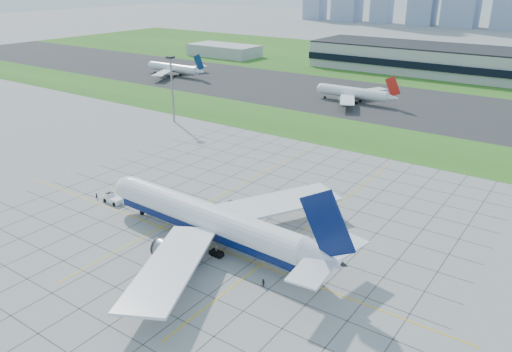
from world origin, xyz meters
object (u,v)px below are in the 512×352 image
(crew_far, at_px, (263,283))
(airliner, at_px, (209,220))
(distant_jet_1, at_px, (355,93))
(distant_jet_0, at_px, (174,68))
(light_mast, at_px, (172,81))
(crew_near, at_px, (97,196))
(pushback_tug, at_px, (113,199))

(crew_far, bearing_deg, airliner, -178.46)
(crew_far, relative_size, distant_jet_1, 0.04)
(distant_jet_0, bearing_deg, airliner, -44.04)
(light_mast, height_order, crew_near, light_mast)
(airliner, xyz_separation_m, distant_jet_0, (-140.66, 136.02, -1.06))
(airliner, height_order, distant_jet_0, airliner)
(airliner, relative_size, crew_far, 40.73)
(pushback_tug, height_order, distant_jet_0, distant_jet_0)
(airliner, distance_m, crew_far, 20.64)
(pushback_tug, distance_m, distant_jet_1, 134.95)
(crew_far, bearing_deg, light_mast, 163.81)
(crew_far, relative_size, distant_jet_0, 0.04)
(pushback_tug, relative_size, distant_jet_0, 0.20)
(crew_near, xyz_separation_m, distant_jet_0, (-101.65, 135.44, 3.67))
(light_mast, height_order, distant_jet_1, light_mast)
(light_mast, relative_size, crew_far, 15.97)
(light_mast, height_order, pushback_tug, light_mast)
(airliner, bearing_deg, crew_near, -178.55)
(crew_far, xyz_separation_m, distant_jet_0, (-159.48, 143.04, 3.68))
(crew_far, xyz_separation_m, distant_jet_1, (-47.71, 143.43, 3.68))
(crew_near, distance_m, distant_jet_0, 169.39)
(airliner, distance_m, distant_jet_0, 195.67)
(crew_near, bearing_deg, pushback_tug, -60.21)
(airliner, distance_m, pushback_tug, 34.23)
(distant_jet_0, bearing_deg, crew_near, -53.11)
(light_mast, distance_m, airliner, 99.54)
(light_mast, xyz_separation_m, crew_far, (92.67, -72.91, -15.38))
(crew_near, relative_size, distant_jet_1, 0.04)
(crew_near, bearing_deg, airliner, -72.44)
(pushback_tug, distance_m, crew_far, 53.41)
(airliner, bearing_deg, pushback_tug, 179.58)
(airliner, relative_size, distant_jet_0, 1.53)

